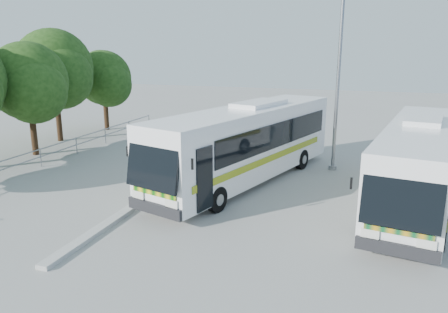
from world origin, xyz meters
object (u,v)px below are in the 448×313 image
(tree_far_e, at_px, (105,78))
(lamppost, at_px, (338,74))
(tree_far_c, at_px, (29,81))
(coach_main, at_px, (247,142))
(coach_adjacent, at_px, (418,162))
(tree_far_d, at_px, (55,68))

(tree_far_e, xyz_separation_m, lamppost, (17.27, -5.94, 0.97))
(tree_far_e, bearing_deg, tree_far_c, -86.46)
(coach_main, bearing_deg, tree_far_c, -167.99)
(tree_far_e, height_order, coach_main, tree_far_e)
(tree_far_c, xyz_separation_m, coach_adjacent, (20.32, -1.95, -2.49))
(lamppost, bearing_deg, tree_far_d, -167.51)
(tree_far_e, bearing_deg, lamppost, -18.97)
(tree_far_d, xyz_separation_m, coach_main, (14.28, -4.79, -2.91))
(coach_main, bearing_deg, tree_far_d, 178.23)
(tree_far_c, relative_size, coach_adjacent, 0.55)
(tree_far_d, bearing_deg, tree_far_c, -72.17)
(coach_adjacent, distance_m, lamppost, 6.31)
(coach_main, bearing_deg, lamppost, 59.10)
(coach_adjacent, height_order, lamppost, lamppost)
(tree_far_c, bearing_deg, lamppost, 7.68)
(coach_main, bearing_deg, tree_far_e, 162.43)
(tree_far_d, height_order, lamppost, lamppost)
(tree_far_d, height_order, coach_main, tree_far_d)
(coach_main, xyz_separation_m, coach_adjacent, (7.23, -0.86, -0.13))
(tree_far_e, bearing_deg, tree_far_d, -98.63)
(tree_far_d, bearing_deg, lamppost, -4.58)
(tree_far_d, distance_m, tree_far_e, 4.65)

